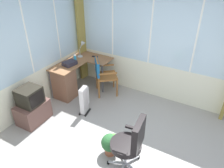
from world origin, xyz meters
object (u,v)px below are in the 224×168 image
at_px(wooden_armchair, 101,72).
at_px(desk_lamp, 83,46).
at_px(spray_bottle, 75,58).
at_px(space_heater, 84,100).
at_px(tv_remote, 95,56).
at_px(office_chair, 131,142).
at_px(desk, 67,81).
at_px(paper_tray, 70,63).
at_px(potted_plant, 111,143).
at_px(tv_on_stand, 32,107).

bearing_deg(wooden_armchair, desk_lamp, 71.61).
bearing_deg(spray_bottle, space_heater, -132.95).
bearing_deg(tv_remote, office_chair, -157.51).
relative_size(office_chair, space_heater, 1.56).
bearing_deg(wooden_armchair, space_heater, -173.88).
bearing_deg(space_heater, wooden_armchair, 6.12).
bearing_deg(space_heater, desk, 67.17).
bearing_deg(space_heater, paper_tray, 57.00).
bearing_deg(desk, office_chair, -116.89).
height_order(space_heater, potted_plant, space_heater).
bearing_deg(tv_remote, desk, 140.57).
height_order(desk_lamp, wooden_armchair, desk_lamp).
bearing_deg(office_chair, tv_on_stand, 88.58).
bearing_deg(desk_lamp, spray_bottle, -175.77).
xyz_separation_m(tv_remote, spray_bottle, (-0.48, 0.25, 0.09)).
relative_size(paper_tray, tv_on_stand, 0.38).
distance_m(wooden_armchair, office_chair, 2.30).
bearing_deg(spray_bottle, paper_tray, -179.87).
height_order(desk_lamp, tv_on_stand, desk_lamp).
bearing_deg(desk_lamp, wooden_armchair, -108.39).
xyz_separation_m(desk_lamp, tv_on_stand, (-1.83, -0.02, -0.69)).
bearing_deg(spray_bottle, tv_on_stand, 179.78).
bearing_deg(spray_bottle, wooden_armchair, -77.73).
bearing_deg(office_chair, paper_tray, 59.73).
xyz_separation_m(desk_lamp, paper_tray, (-0.58, -0.03, -0.22)).
height_order(desk_lamp, paper_tray, desk_lamp).
xyz_separation_m(tv_on_stand, space_heater, (0.77, -0.75, -0.03)).
height_order(paper_tray, tv_on_stand, paper_tray).
height_order(tv_remote, wooden_armchair, wooden_armchair).
bearing_deg(office_chair, potted_plant, 76.96).
bearing_deg(desk, desk_lamp, 1.54).
distance_m(tv_remote, tv_on_stand, 2.00).
distance_m(tv_remote, wooden_armchair, 0.56).
xyz_separation_m(tv_remote, space_heater, (-1.17, -0.49, -0.46)).
distance_m(paper_tray, tv_on_stand, 1.34).
xyz_separation_m(desk_lamp, potted_plant, (-1.79, -1.85, -0.81)).
height_order(desk_lamp, space_heater, desk_lamp).
bearing_deg(potted_plant, tv_on_stand, 91.27).
bearing_deg(desk, tv_remote, -17.01).
bearing_deg(desk, tv_on_stand, -179.90).
xyz_separation_m(desk_lamp, office_chair, (-1.89, -2.27, -0.47)).
bearing_deg(potted_plant, wooden_armchair, 36.73).
bearing_deg(desk_lamp, desk, -178.46).
height_order(tv_remote, office_chair, office_chair).
height_order(tv_remote, paper_tray, paper_tray).
xyz_separation_m(paper_tray, office_chair, (-1.31, -2.24, -0.25)).
bearing_deg(desk, spray_bottle, -1.11).
bearing_deg(wooden_armchair, tv_remote, 50.51).
height_order(desk_lamp, spray_bottle, desk_lamp).
height_order(desk, potted_plant, desk).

